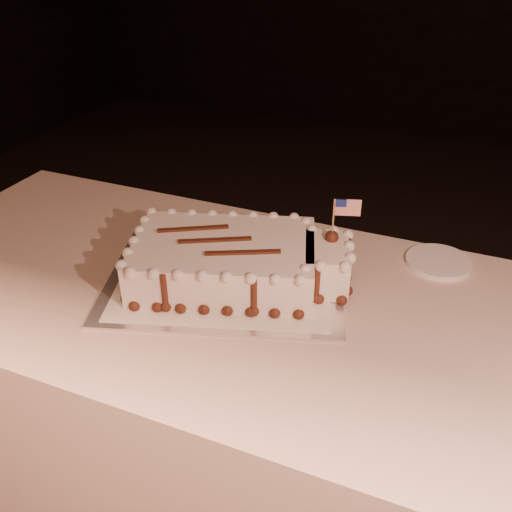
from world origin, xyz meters
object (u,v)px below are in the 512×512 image
at_px(cake_board, 225,280).
at_px(sheet_cake, 237,260).
at_px(banquet_table, 349,444).
at_px(side_plate, 439,262).

relative_size(cake_board, sheet_cake, 1.01).
xyz_separation_m(banquet_table, sheet_cake, (-0.32, 0.05, 0.43)).
height_order(cake_board, sheet_cake, sheet_cake).
xyz_separation_m(cake_board, side_plate, (0.46, 0.27, 0.00)).
bearing_deg(cake_board, banquet_table, -24.08).
bearing_deg(side_plate, sheet_cake, -148.44).
distance_m(banquet_table, sheet_cake, 0.54).
distance_m(cake_board, sheet_cake, 0.06).
bearing_deg(sheet_cake, cake_board, -161.56).
relative_size(sheet_cake, side_plate, 3.37).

